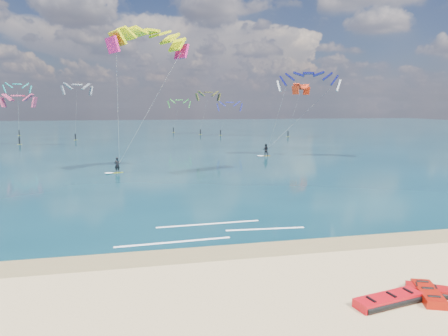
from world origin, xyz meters
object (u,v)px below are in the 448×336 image
(packed_kite_mid, at_px, (432,294))
(packed_kite_right, at_px, (428,298))
(kitesurfer_far, at_px, (288,109))
(packed_kite_left, at_px, (388,304))
(kitesurfer_main, at_px, (133,95))

(packed_kite_mid, distance_m, packed_kite_right, 0.46)
(kitesurfer_far, bearing_deg, packed_kite_left, -104.90)
(packed_kite_left, bearing_deg, packed_kite_right, -6.39)
(kitesurfer_main, bearing_deg, packed_kite_left, -94.66)
(packed_kite_right, bearing_deg, kitesurfer_far, 7.17)
(kitesurfer_main, bearing_deg, kitesurfer_far, 4.70)
(packed_kite_right, xyz_separation_m, kitesurfer_far, (10.13, 42.98, 7.32))
(packed_kite_left, xyz_separation_m, kitesurfer_far, (12.05, 43.12, 7.32))
(packed_kite_left, distance_m, packed_kite_right, 1.93)
(packed_kite_right, height_order, kitesurfer_far, kitesurfer_far)
(packed_kite_left, bearing_deg, packed_kite_mid, -1.64)
(packed_kite_mid, bearing_deg, kitesurfer_main, 142.99)
(packed_kite_left, xyz_separation_m, packed_kite_right, (1.92, 0.14, 0.00))
(packed_kite_left, xyz_separation_m, kitesurfer_main, (-10.07, 31.92, 8.89))
(packed_kite_mid, height_order, kitesurfer_far, kitesurfer_far)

